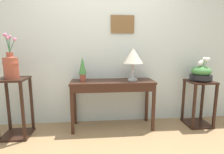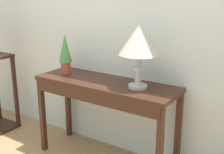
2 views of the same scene
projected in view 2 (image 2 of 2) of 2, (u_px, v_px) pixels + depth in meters
back_wall_with_art at (115, 5)px, 2.65m from camera, size 9.00×0.13×2.80m
console_table at (104, 94)px, 2.54m from camera, size 1.30×0.43×0.77m
table_lamp at (139, 42)px, 2.26m from camera, size 0.31×0.31×0.51m
potted_plant_on_console at (65, 52)px, 2.72m from camera, size 0.12×0.12×0.37m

